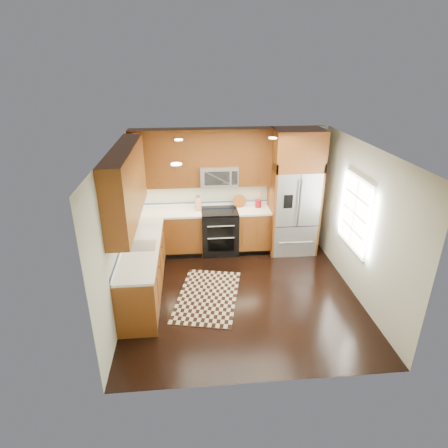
{
  "coord_description": "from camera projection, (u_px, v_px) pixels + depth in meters",
  "views": [
    {
      "loc": [
        -0.82,
        -5.53,
        3.81
      ],
      "look_at": [
        -0.26,
        0.6,
        1.11
      ],
      "focal_mm": 30.0,
      "sensor_mm": 36.0,
      "label": 1
    }
  ],
  "objects": [
    {
      "name": "wall_right",
      "position": [
        360.0,
        223.0,
        6.29
      ],
      "size": [
        0.02,
        4.0,
        2.6
      ],
      "primitive_type": "cube",
      "color": "#B8BBA8",
      "rests_on": "ground"
    },
    {
      "name": "sink_faucet",
      "position": [
        139.0,
        242.0,
        6.31
      ],
      "size": [
        0.54,
        0.44,
        0.37
      ],
      "color": "#B2B2B7",
      "rests_on": "countertop"
    },
    {
      "name": "upper_cabinets",
      "position": [
        172.0,
        168.0,
        6.73
      ],
      "size": [
        2.85,
        3.0,
        1.15
      ],
      "color": "brown",
      "rests_on": "ground"
    },
    {
      "name": "range",
      "position": [
        220.0,
        231.0,
        7.96
      ],
      "size": [
        0.76,
        0.67,
        0.95
      ],
      "color": "black",
      "rests_on": "ground"
    },
    {
      "name": "wall_left",
      "position": [
        119.0,
        232.0,
        5.95
      ],
      "size": [
        0.02,
        4.0,
        2.6
      ],
      "primitive_type": "cube",
      "color": "#B8BBA8",
      "rests_on": "ground"
    },
    {
      "name": "base_cabinets",
      "position": [
        172.0,
        251.0,
        7.18
      ],
      "size": [
        2.85,
        3.0,
        0.9
      ],
      "color": "brown",
      "rests_on": "ground"
    },
    {
      "name": "cutting_board",
      "position": [
        239.0,
        207.0,
        7.97
      ],
      "size": [
        0.29,
        0.29,
        0.02
      ],
      "primitive_type": "cylinder",
      "rotation": [
        0.0,
        0.0,
        0.02
      ],
      "color": "brown",
      "rests_on": "countertop"
    },
    {
      "name": "refrigerator",
      "position": [
        294.0,
        193.0,
        7.72
      ],
      "size": [
        0.98,
        0.75,
        2.6
      ],
      "color": "#B2B2B7",
      "rests_on": "ground"
    },
    {
      "name": "countertop",
      "position": [
        178.0,
        226.0,
        7.11
      ],
      "size": [
        2.86,
        3.01,
        0.04
      ],
      "color": "silver",
      "rests_on": "base_cabinets"
    },
    {
      "name": "utensil_crock",
      "position": [
        258.0,
        202.0,
        7.91
      ],
      "size": [
        0.17,
        0.17,
        0.36
      ],
      "color": "maroon",
      "rests_on": "countertop"
    },
    {
      "name": "wall_back",
      "position": [
        230.0,
        189.0,
        7.95
      ],
      "size": [
        4.0,
        0.02,
        2.6
      ],
      "primitive_type": "cube",
      "color": "#B8BBA8",
      "rests_on": "ground"
    },
    {
      "name": "window",
      "position": [
        355.0,
        213.0,
        6.43
      ],
      "size": [
        0.04,
        1.1,
        1.3
      ],
      "color": "white",
      "rests_on": "ground"
    },
    {
      "name": "microwave",
      "position": [
        219.0,
        176.0,
        7.6
      ],
      "size": [
        0.76,
        0.4,
        0.42
      ],
      "color": "#B2B2B7",
      "rests_on": "ground"
    },
    {
      "name": "ground",
      "position": [
        241.0,
        294.0,
        6.65
      ],
      "size": [
        4.0,
        4.0,
        0.0
      ],
      "primitive_type": "plane",
      "color": "black",
      "rests_on": "ground"
    },
    {
      "name": "knife_block",
      "position": [
        198.0,
        204.0,
        7.79
      ],
      "size": [
        0.13,
        0.17,
        0.31
      ],
      "color": "tan",
      "rests_on": "countertop"
    },
    {
      "name": "rug",
      "position": [
        208.0,
        296.0,
        6.58
      ],
      "size": [
        1.34,
        1.86,
        0.01
      ],
      "primitive_type": "cube",
      "rotation": [
        0.0,
        0.0,
        -0.21
      ],
      "color": "black",
      "rests_on": "ground"
    }
  ]
}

